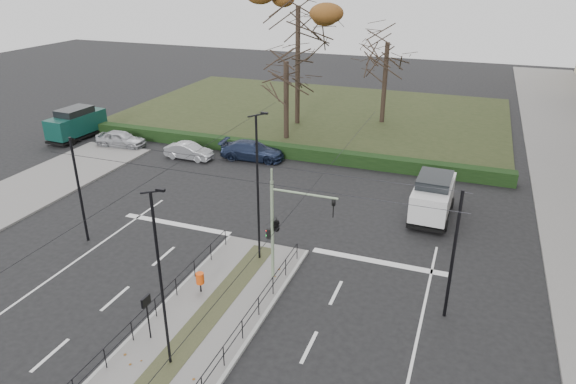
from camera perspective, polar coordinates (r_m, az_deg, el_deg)
name	(u,v)px	position (r m, az deg, el deg)	size (l,w,h in m)	color
ground	(227,295)	(24.44, -6.84, -11.34)	(140.00, 140.00, 0.00)	black
median_island	(200,327)	(22.67, -9.78, -14.54)	(4.40, 15.00, 0.14)	slate
park	(314,113)	(53.80, 2.93, 8.79)	(38.00, 26.00, 0.10)	#262F17
hedge	(264,148)	(41.64, -2.72, 4.90)	(38.00, 1.00, 1.00)	black
median_railing	(197,311)	(22.05, -10.08, -12.84)	(4.14, 13.24, 0.92)	black
catenary	(239,215)	(23.93, -5.49, -2.55)	(20.00, 34.00, 6.00)	black
traffic_light	(278,224)	(23.78, -1.11, -3.56)	(3.43, 1.97, 5.04)	gray
litter_bin	(200,279)	(24.24, -9.76, -9.46)	(0.38, 0.38, 0.98)	black
info_panel	(146,306)	(21.49, -15.46, -12.09)	(0.11, 0.52, 2.00)	black
streetlamp_median_near	(161,280)	(18.90, -13.91, -9.50)	(0.61, 0.12, 7.30)	black
streetlamp_median_far	(258,188)	(25.03, -3.34, 0.46)	(0.65, 0.13, 7.78)	black
parked_car_first	(121,139)	(45.38, -18.08, 5.63)	(1.68, 4.18, 1.42)	#B2B4BB
parked_car_second	(189,151)	(41.23, -10.95, 4.48)	(1.34, 3.85, 1.27)	#B2B4BB
parked_car_third	(252,151)	(40.42, -3.98, 4.61)	(2.04, 5.03, 1.46)	#1C2742
white_van	(433,196)	(32.01, 15.81, -0.38)	(2.43, 5.12, 2.64)	silver
green_van	(76,123)	(48.93, -22.46, 7.11)	(2.45, 5.63, 2.72)	#0C352E
rust_tree	(298,6)	(48.10, 1.13, 20.00)	(9.38, 9.38, 14.05)	black
bare_tree_center	(387,49)	(49.71, 10.97, 15.38)	(5.75, 5.75, 9.95)	black
bare_tree_near	(286,67)	(44.07, -0.21, 13.68)	(5.50, 5.50, 8.79)	black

